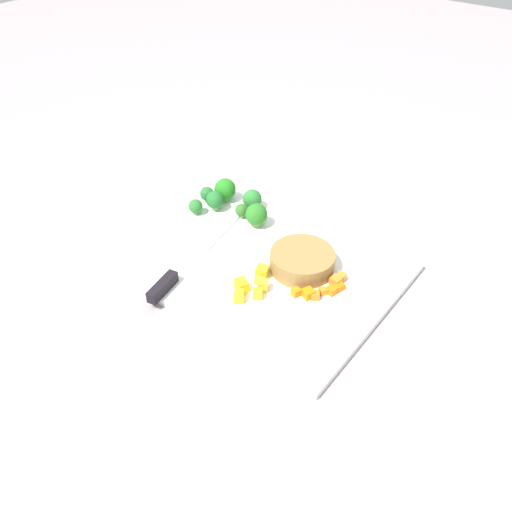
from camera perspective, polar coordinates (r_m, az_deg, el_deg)
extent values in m
plane|color=gray|center=(0.90, 0.00, -1.09)|extent=(4.00, 4.00, 0.00)
cube|color=white|center=(0.89, 0.00, -0.80)|extent=(0.46, 0.34, 0.01)
cylinder|color=olive|center=(0.87, 5.10, -0.50)|extent=(0.11, 0.11, 0.03)
cube|color=silver|center=(0.96, -3.83, 2.91)|extent=(0.05, 0.15, 0.00)
cube|color=black|center=(0.84, -10.22, -3.35)|extent=(0.03, 0.07, 0.02)
cube|color=orange|center=(0.86, 9.37, -2.26)|extent=(0.01, 0.01, 0.01)
cube|color=orange|center=(0.83, 7.23, -3.97)|extent=(0.02, 0.02, 0.01)
cube|color=orange|center=(0.82, 6.50, -4.30)|extent=(0.02, 0.02, 0.01)
cube|color=orange|center=(0.85, 8.75, -2.72)|extent=(0.02, 0.02, 0.01)
cube|color=orange|center=(0.84, 9.13, -3.38)|extent=(0.02, 0.02, 0.01)
cube|color=orange|center=(0.82, 4.40, -4.00)|extent=(0.02, 0.02, 0.01)
cube|color=orange|center=(0.83, 8.29, -3.76)|extent=(0.02, 0.02, 0.01)
cube|color=orange|center=(0.82, 5.74, -4.12)|extent=(0.02, 0.02, 0.01)
cube|color=yellow|center=(0.85, 0.68, -1.74)|extent=(0.03, 0.03, 0.02)
cube|color=yellow|center=(0.83, -1.60, -3.26)|extent=(0.03, 0.02, 0.02)
cube|color=yellow|center=(0.84, 0.39, -2.74)|extent=(0.02, 0.01, 0.01)
cube|color=yellow|center=(0.82, 0.18, -4.17)|extent=(0.02, 0.02, 0.02)
cube|color=yellow|center=(0.81, -1.88, -4.42)|extent=(0.02, 0.02, 0.02)
cube|color=yellow|center=(0.83, 0.78, -3.24)|extent=(0.02, 0.02, 0.02)
cylinder|color=#80AB67|center=(1.04, -3.38, 6.48)|extent=(0.01, 0.01, 0.01)
sphere|color=#237C1E|center=(1.03, -3.42, 7.32)|extent=(0.04, 0.04, 0.04)
cylinder|color=#7FB269|center=(1.01, -4.50, 5.41)|extent=(0.01, 0.01, 0.01)
sphere|color=#226A2C|center=(1.00, -4.55, 6.19)|extent=(0.03, 0.03, 0.03)
cylinder|color=#8CAE65|center=(0.99, -1.57, 4.50)|extent=(0.01, 0.01, 0.01)
sphere|color=#316523|center=(0.98, -1.59, 5.06)|extent=(0.02, 0.02, 0.02)
cylinder|color=#8CB357|center=(1.02, -0.42, 5.54)|extent=(0.01, 0.01, 0.01)
sphere|color=#2B762F|center=(1.01, -0.42, 6.27)|extent=(0.04, 0.04, 0.04)
cylinder|color=#94B669|center=(0.97, 0.05, 3.71)|extent=(0.01, 0.01, 0.01)
sphere|color=#297223|center=(0.96, 0.05, 4.60)|extent=(0.04, 0.04, 0.04)
cylinder|color=#97B45C|center=(1.04, -5.37, 6.23)|extent=(0.01, 0.01, 0.01)
sphere|color=#28682E|center=(1.03, -5.41, 6.82)|extent=(0.03, 0.03, 0.03)
cylinder|color=#85B35B|center=(1.01, -6.61, 4.88)|extent=(0.01, 0.01, 0.01)
sphere|color=#2A6D2A|center=(1.00, -6.66, 5.46)|extent=(0.03, 0.03, 0.03)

